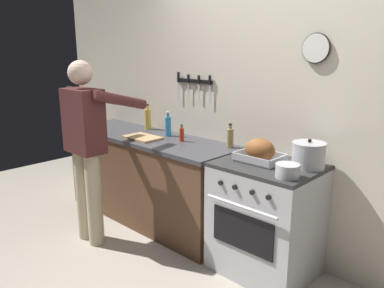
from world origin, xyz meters
The scene contains 12 objects.
wall_back centered at (0.00, 1.35, 1.30)m, with size 6.00×0.13×2.60m.
counter_block centered at (-1.20, 0.99, 0.45)m, with size 2.03×0.65×0.90m.
stove centered at (0.22, 0.99, 0.45)m, with size 0.76×0.67×0.90m.
person_cook centered at (-1.23, 0.32, 0.95)m, with size 0.51×0.63×1.66m.
roasting_pan centered at (0.13, 1.00, 0.98)m, with size 0.35×0.26×0.18m.
stock_pot centered at (0.48, 1.11, 1.00)m, with size 0.24×0.24×0.22m.
saucepan centered at (0.48, 0.80, 0.95)m, with size 0.17×0.17×0.10m.
cutting_board centered at (-1.14, 0.87, 0.91)m, with size 0.36×0.24×0.02m, color tan.
bottle_dish_soap centered at (-1.04, 1.12, 1.00)m, with size 0.06×0.06×0.25m.
bottle_hot_sauce centered at (-0.78, 1.05, 0.97)m, with size 0.04×0.04×0.16m.
bottle_vinegar centered at (-0.31, 1.18, 0.99)m, with size 0.06×0.06×0.22m.
bottle_cooking_oil centered at (-1.45, 1.20, 1.01)m, with size 0.07×0.07×0.27m.
Camera 1 is at (1.73, -1.44, 1.76)m, focal length 35.91 mm.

